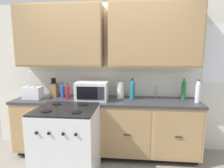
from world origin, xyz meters
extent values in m
plane|color=gray|center=(0.00, 0.00, 0.00)|extent=(8.00, 8.00, 0.00)
cube|color=silver|center=(0.00, 0.62, 1.21)|extent=(4.02, 0.05, 2.42)
cube|color=white|center=(0.00, 0.60, 1.11)|extent=(2.82, 0.01, 0.40)
cube|color=tan|center=(-0.73, 0.43, 1.88)|extent=(1.36, 0.34, 0.95)
cube|color=#A58052|center=(-0.73, 0.26, 1.88)|extent=(1.34, 0.01, 0.89)
cube|color=tan|center=(0.73, 0.43, 1.88)|extent=(1.36, 0.34, 0.95)
cube|color=#A58052|center=(0.73, 0.26, 1.88)|extent=(1.34, 0.01, 0.89)
cube|color=white|center=(1.76, 0.60, 1.61)|extent=(0.44, 0.01, 0.90)
cube|color=black|center=(0.00, 0.33, 0.05)|extent=(2.77, 0.48, 0.10)
cube|color=tan|center=(0.00, 0.30, 0.48)|extent=(2.82, 0.60, 0.77)
cube|color=#A88354|center=(-1.06, 0.00, 0.48)|extent=(0.65, 0.01, 0.70)
cube|color=black|center=(-1.06, -0.02, 0.48)|extent=(0.10, 0.01, 0.01)
cube|color=#A88354|center=(-0.35, 0.00, 0.48)|extent=(0.65, 0.01, 0.70)
cube|color=black|center=(-0.35, -0.02, 0.48)|extent=(0.10, 0.01, 0.01)
cube|color=#A88354|center=(0.35, 0.00, 0.48)|extent=(0.65, 0.01, 0.70)
cube|color=black|center=(0.35, -0.02, 0.48)|extent=(0.10, 0.01, 0.01)
cube|color=#A88354|center=(1.06, 0.00, 0.48)|extent=(0.65, 0.01, 0.70)
cube|color=black|center=(1.06, -0.02, 0.48)|extent=(0.10, 0.01, 0.01)
cube|color=#333338|center=(0.00, 0.30, 0.89)|extent=(2.85, 0.63, 0.04)
cube|color=#A8AAAF|center=(0.81, 0.33, 0.89)|extent=(0.56, 0.38, 0.02)
cube|color=white|center=(-0.41, -0.33, 0.46)|extent=(0.76, 0.66, 0.92)
cube|color=black|center=(-0.41, -0.33, 0.93)|extent=(0.74, 0.65, 0.02)
cylinder|color=black|center=(-0.59, -0.49, 0.94)|extent=(0.12, 0.12, 0.01)
cylinder|color=black|center=(-0.23, -0.49, 0.94)|extent=(0.12, 0.12, 0.01)
cylinder|color=black|center=(-0.59, -0.17, 0.94)|extent=(0.12, 0.12, 0.01)
cylinder|color=black|center=(-0.23, -0.17, 0.94)|extent=(0.12, 0.12, 0.01)
cylinder|color=black|center=(-0.63, -0.67, 0.75)|extent=(0.03, 0.02, 0.03)
cylinder|color=black|center=(-0.49, -0.67, 0.75)|extent=(0.03, 0.02, 0.03)
cylinder|color=black|center=(-0.33, -0.67, 0.75)|extent=(0.03, 0.02, 0.03)
cylinder|color=black|center=(-0.19, -0.67, 0.75)|extent=(0.03, 0.02, 0.03)
cube|color=white|center=(-0.20, 0.28, 1.05)|extent=(0.48, 0.36, 0.28)
cube|color=black|center=(-0.24, 0.09, 1.05)|extent=(0.31, 0.01, 0.19)
cube|color=#28282D|center=(-0.03, 0.09, 1.05)|extent=(0.10, 0.01, 0.19)
cube|color=white|center=(-1.15, 0.24, 1.00)|extent=(0.28, 0.18, 0.19)
cube|color=black|center=(-1.20, 0.24, 1.09)|extent=(0.02, 0.13, 0.01)
cube|color=black|center=(-1.10, 0.24, 1.09)|extent=(0.02, 0.13, 0.01)
cube|color=#9C794E|center=(-0.87, 0.43, 1.02)|extent=(0.11, 0.14, 0.22)
cylinder|color=black|center=(-0.90, 0.42, 1.17)|extent=(0.02, 0.02, 0.09)
cylinder|color=black|center=(-0.88, 0.42, 1.17)|extent=(0.02, 0.02, 0.09)
cylinder|color=black|center=(-0.86, 0.42, 1.17)|extent=(0.02, 0.02, 0.09)
cylinder|color=black|center=(-0.84, 0.42, 1.17)|extent=(0.02, 0.02, 0.09)
cylinder|color=#B2B5BA|center=(0.81, 0.51, 1.01)|extent=(0.02, 0.02, 0.20)
cylinder|color=white|center=(0.23, 0.42, 1.04)|extent=(0.12, 0.12, 0.26)
cylinder|color=silver|center=(1.36, 0.23, 1.04)|extent=(0.07, 0.07, 0.27)
cone|color=silver|center=(1.36, 0.23, 1.21)|extent=(0.06, 0.06, 0.07)
cylinder|color=black|center=(1.36, 0.23, 1.24)|extent=(0.02, 0.02, 0.02)
cylinder|color=maroon|center=(-0.59, 0.27, 1.01)|extent=(0.07, 0.07, 0.20)
cone|color=maroon|center=(-0.59, 0.27, 1.14)|extent=(0.06, 0.06, 0.05)
cylinder|color=black|center=(-0.59, 0.27, 1.15)|extent=(0.02, 0.02, 0.02)
cylinder|color=#237A38|center=(1.22, 0.44, 1.04)|extent=(0.07, 0.07, 0.26)
cone|color=#237A38|center=(1.22, 0.44, 1.20)|extent=(0.06, 0.06, 0.07)
cylinder|color=black|center=(1.22, 0.44, 1.23)|extent=(0.02, 0.02, 0.02)
cylinder|color=#1E707A|center=(0.42, 0.36, 1.04)|extent=(0.08, 0.08, 0.26)
cone|color=#1E707A|center=(0.42, 0.36, 1.20)|extent=(0.07, 0.07, 0.07)
cylinder|color=black|center=(0.42, 0.36, 1.23)|extent=(0.03, 0.03, 0.02)
cylinder|color=blue|center=(-0.71, 0.38, 1.00)|extent=(0.07, 0.07, 0.20)
cone|color=blue|center=(-0.71, 0.38, 1.13)|extent=(0.06, 0.06, 0.05)
cylinder|color=black|center=(-0.71, 0.38, 1.14)|extent=(0.02, 0.02, 0.02)
camera|label=1|loc=(0.37, -2.50, 1.60)|focal=29.75mm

